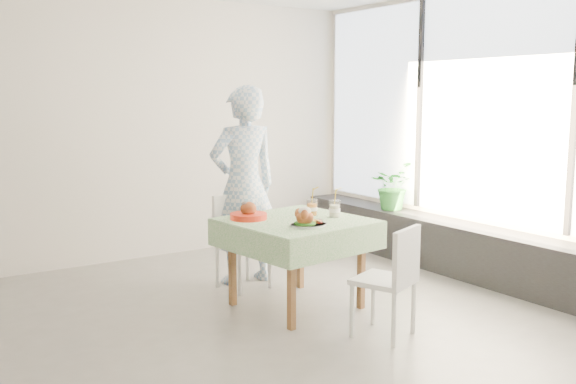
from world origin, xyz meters
TOP-DOWN VIEW (x-y plane):
  - floor at (0.00, 0.00)m, footprint 6.00×6.00m
  - wall_back at (0.00, 2.50)m, footprint 6.00×0.02m
  - wall_front at (0.00, -2.50)m, footprint 6.00×0.02m
  - wall_right at (3.00, 0.00)m, footprint 0.02×5.00m
  - window_pane at (2.97, 0.00)m, footprint 0.01×4.80m
  - window_ledge at (2.80, 0.00)m, footprint 0.40×4.80m
  - cafe_table at (0.88, 0.20)m, footprint 1.15×1.15m
  - chair_far at (0.78, 0.93)m, footprint 0.45×0.45m
  - chair_near at (1.04, -0.71)m, footprint 0.50×0.50m
  - diner at (0.88, 1.08)m, footprint 0.70×0.48m
  - main_dish at (0.79, -0.07)m, footprint 0.31×0.31m
  - juice_cup_orange at (1.10, 0.29)m, footprint 0.10×0.10m
  - juice_cup_lemonade at (1.21, 0.12)m, footprint 0.10×0.10m
  - second_dish at (0.56, 0.44)m, footprint 0.31×0.31m
  - potted_plant at (2.80, 1.14)m, footprint 0.62×0.59m

SIDE VIEW (x-z plane):
  - floor at x=0.00m, z-range 0.00..0.00m
  - window_ledge at x=2.80m, z-range 0.00..0.50m
  - chair_near at x=1.04m, z-range -0.16..0.67m
  - chair_far at x=0.78m, z-range -0.16..0.69m
  - cafe_table at x=0.88m, z-range 0.09..0.83m
  - potted_plant at x=2.80m, z-range 0.50..1.04m
  - second_dish at x=0.56m, z-range 0.71..0.86m
  - main_dish at x=0.79m, z-range 0.72..0.87m
  - juice_cup_orange at x=1.10m, z-range 0.67..0.94m
  - juice_cup_lemonade at x=1.21m, z-range 0.67..0.95m
  - diner at x=0.88m, z-range 0.00..1.85m
  - wall_back at x=0.00m, z-range 0.00..2.80m
  - wall_front at x=0.00m, z-range 0.00..2.80m
  - wall_right at x=3.00m, z-range 0.00..2.80m
  - window_pane at x=2.97m, z-range 0.56..2.74m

